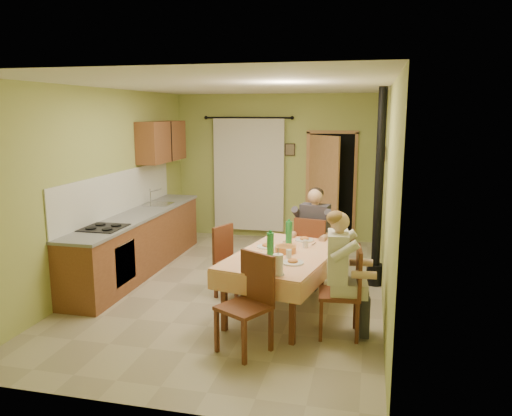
% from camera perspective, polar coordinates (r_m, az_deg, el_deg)
% --- Properties ---
extents(floor, '(4.00, 6.00, 0.01)m').
position_cam_1_polar(floor, '(7.19, -2.15, -9.10)').
color(floor, tan).
rests_on(floor, ground).
extents(room_shell, '(4.04, 6.04, 2.82)m').
position_cam_1_polar(room_shell, '(6.79, -2.26, 5.50)').
color(room_shell, '#A9B25B').
rests_on(room_shell, ground).
extents(kitchen_run, '(0.64, 3.64, 1.56)m').
position_cam_1_polar(kitchen_run, '(8.00, -13.31, -3.70)').
color(kitchen_run, brown).
rests_on(kitchen_run, ground).
extents(upper_cabinets, '(0.35, 1.40, 0.70)m').
position_cam_1_polar(upper_cabinets, '(8.99, -10.69, 7.49)').
color(upper_cabinets, brown).
rests_on(upper_cabinets, room_shell).
extents(curtain, '(1.70, 0.07, 2.22)m').
position_cam_1_polar(curtain, '(9.77, -0.85, 3.89)').
color(curtain, black).
rests_on(curtain, ground).
extents(doorway, '(0.96, 0.62, 2.15)m').
position_cam_1_polar(doorway, '(9.49, 8.14, 2.28)').
color(doorway, black).
rests_on(doorway, ground).
extents(dining_table, '(1.45, 2.02, 0.76)m').
position_cam_1_polar(dining_table, '(6.25, 3.18, -8.55)').
color(dining_table, '#EFA87B').
rests_on(dining_table, ground).
extents(tableware, '(0.68, 1.68, 0.33)m').
position_cam_1_polar(tableware, '(6.02, 2.99, -4.86)').
color(tableware, white).
rests_on(tableware, dining_table).
extents(chair_far, '(0.53, 0.53, 1.01)m').
position_cam_1_polar(chair_far, '(7.24, 6.52, -6.58)').
color(chair_far, '#5C2C19').
rests_on(chair_far, ground).
extents(chair_near, '(0.63, 0.63, 1.02)m').
position_cam_1_polar(chair_near, '(5.32, -1.26, -13.15)').
color(chair_near, '#5C2C19').
rests_on(chair_near, ground).
extents(chair_right, '(0.49, 0.49, 1.01)m').
position_cam_1_polar(chair_right, '(5.74, 9.60, -11.42)').
color(chair_right, '#5C2C19').
rests_on(chair_right, ground).
extents(chair_left, '(0.53, 0.53, 0.96)m').
position_cam_1_polar(chair_left, '(6.78, -2.64, -7.75)').
color(chair_left, '#5C2C19').
rests_on(chair_left, ground).
extents(man_far, '(0.63, 0.53, 1.39)m').
position_cam_1_polar(man_far, '(7.10, 6.66, -2.02)').
color(man_far, '#38333D').
rests_on(man_far, chair_far).
extents(man_right, '(0.49, 0.61, 1.39)m').
position_cam_1_polar(man_right, '(5.55, 9.64, -5.80)').
color(man_right, silver).
rests_on(man_right, chair_right).
extents(stove_flue, '(0.24, 0.24, 2.80)m').
position_cam_1_polar(stove_flue, '(7.26, 13.71, -0.80)').
color(stove_flue, black).
rests_on(stove_flue, ground).
extents(picture_back, '(0.19, 0.03, 0.23)m').
position_cam_1_polar(picture_back, '(9.63, 3.90, 6.68)').
color(picture_back, black).
rests_on(picture_back, room_shell).
extents(picture_right, '(0.03, 0.31, 0.21)m').
position_cam_1_polar(picture_right, '(7.74, 14.48, 6.06)').
color(picture_right, brown).
rests_on(picture_right, room_shell).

